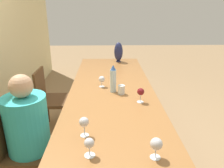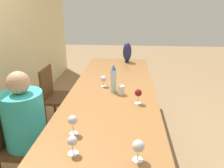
{
  "view_description": "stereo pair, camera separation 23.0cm",
  "coord_description": "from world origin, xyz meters",
  "px_view_note": "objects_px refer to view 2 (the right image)",
  "views": [
    {
      "loc": [
        -2.09,
        0.06,
        1.67
      ],
      "look_at": [
        0.06,
        0.0,
        0.87
      ],
      "focal_mm": 35.0,
      "sensor_mm": 36.0,
      "label": 1
    },
    {
      "loc": [
        -2.09,
        -0.17,
        1.67
      ],
      "look_at": [
        0.06,
        0.0,
        0.87
      ],
      "focal_mm": 35.0,
      "sensor_mm": 36.0,
      "label": 2
    }
  ],
  "objects_px": {
    "wine_glass_3": "(72,142)",
    "person_near": "(27,129)",
    "chair_near": "(21,141)",
    "wine_glass_4": "(138,93)",
    "chair_far": "(57,95)",
    "wine_glass_2": "(104,79)",
    "wine_glass_0": "(73,121)",
    "vase": "(127,52)",
    "water_tumbler": "(121,90)",
    "water_bottle": "(113,79)",
    "wine_glass_1": "(138,147)"
  },
  "relations": [
    {
      "from": "person_near",
      "to": "wine_glass_4",
      "type": "bearing_deg",
      "value": -73.85
    },
    {
      "from": "wine_glass_1",
      "to": "person_near",
      "type": "height_order",
      "value": "person_near"
    },
    {
      "from": "water_bottle",
      "to": "chair_near",
      "type": "bearing_deg",
      "value": 124.47
    },
    {
      "from": "water_bottle",
      "to": "wine_glass_3",
      "type": "relative_size",
      "value": 2.36
    },
    {
      "from": "vase",
      "to": "chair_near",
      "type": "bearing_deg",
      "value": 152.88
    },
    {
      "from": "water_bottle",
      "to": "wine_glass_2",
      "type": "distance_m",
      "value": 0.2
    },
    {
      "from": "wine_glass_2",
      "to": "chair_far",
      "type": "height_order",
      "value": "wine_glass_2"
    },
    {
      "from": "wine_glass_0",
      "to": "wine_glass_1",
      "type": "xyz_separation_m",
      "value": [
        -0.25,
        -0.46,
        -0.01
      ]
    },
    {
      "from": "wine_glass_3",
      "to": "person_near",
      "type": "relative_size",
      "value": 0.11
    },
    {
      "from": "vase",
      "to": "wine_glass_2",
      "type": "distance_m",
      "value": 1.16
    },
    {
      "from": "wine_glass_3",
      "to": "person_near",
      "type": "height_order",
      "value": "person_near"
    },
    {
      "from": "vase",
      "to": "chair_near",
      "type": "relative_size",
      "value": 0.37
    },
    {
      "from": "water_bottle",
      "to": "vase",
      "type": "bearing_deg",
      "value": -5.6
    },
    {
      "from": "water_tumbler",
      "to": "wine_glass_4",
      "type": "distance_m",
      "value": 0.27
    },
    {
      "from": "wine_glass_4",
      "to": "person_near",
      "type": "bearing_deg",
      "value": 106.15
    },
    {
      "from": "water_bottle",
      "to": "vase",
      "type": "relative_size",
      "value": 0.95
    },
    {
      "from": "wine_glass_2",
      "to": "wine_glass_3",
      "type": "xyz_separation_m",
      "value": [
        -1.21,
        0.05,
        0.0
      ]
    },
    {
      "from": "wine_glass_3",
      "to": "wine_glass_4",
      "type": "bearing_deg",
      "value": -29.12
    },
    {
      "from": "water_bottle",
      "to": "water_tumbler",
      "type": "height_order",
      "value": "water_bottle"
    },
    {
      "from": "water_bottle",
      "to": "wine_glass_1",
      "type": "height_order",
      "value": "water_bottle"
    },
    {
      "from": "vase",
      "to": "wine_glass_3",
      "type": "relative_size",
      "value": 2.49
    },
    {
      "from": "vase",
      "to": "person_near",
      "type": "xyz_separation_m",
      "value": [
        -1.84,
        0.86,
        -0.32
      ]
    },
    {
      "from": "chair_far",
      "to": "person_near",
      "type": "height_order",
      "value": "person_near"
    },
    {
      "from": "wine_glass_4",
      "to": "chair_near",
      "type": "distance_m",
      "value": 1.18
    },
    {
      "from": "wine_glass_0",
      "to": "chair_near",
      "type": "bearing_deg",
      "value": 65.03
    },
    {
      "from": "chair_far",
      "to": "vase",
      "type": "bearing_deg",
      "value": -50.7
    },
    {
      "from": "wine_glass_4",
      "to": "chair_far",
      "type": "height_order",
      "value": "wine_glass_4"
    },
    {
      "from": "water_bottle",
      "to": "chair_near",
      "type": "height_order",
      "value": "water_bottle"
    },
    {
      "from": "wine_glass_0",
      "to": "chair_near",
      "type": "height_order",
      "value": "wine_glass_0"
    },
    {
      "from": "wine_glass_0",
      "to": "wine_glass_4",
      "type": "bearing_deg",
      "value": -41.2
    },
    {
      "from": "wine_glass_0",
      "to": "chair_far",
      "type": "bearing_deg",
      "value": 23.54
    },
    {
      "from": "wine_glass_4",
      "to": "water_tumbler",
      "type": "bearing_deg",
      "value": 39.66
    },
    {
      "from": "chair_far",
      "to": "wine_glass_0",
      "type": "bearing_deg",
      "value": -156.46
    },
    {
      "from": "wine_glass_3",
      "to": "water_tumbler",
      "type": "bearing_deg",
      "value": -15.01
    },
    {
      "from": "wine_glass_0",
      "to": "person_near",
      "type": "distance_m",
      "value": 0.63
    },
    {
      "from": "wine_glass_0",
      "to": "wine_glass_4",
      "type": "height_order",
      "value": "wine_glass_0"
    },
    {
      "from": "wine_glass_2",
      "to": "wine_glass_4",
      "type": "distance_m",
      "value": 0.57
    },
    {
      "from": "wine_glass_2",
      "to": "chair_far",
      "type": "distance_m",
      "value": 0.86
    },
    {
      "from": "wine_glass_3",
      "to": "chair_near",
      "type": "xyz_separation_m",
      "value": [
        0.5,
        0.64,
        -0.38
      ]
    },
    {
      "from": "wine_glass_1",
      "to": "person_near",
      "type": "relative_size",
      "value": 0.12
    },
    {
      "from": "vase",
      "to": "chair_far",
      "type": "distance_m",
      "value": 1.3
    },
    {
      "from": "vase",
      "to": "wine_glass_4",
      "type": "xyz_separation_m",
      "value": [
        -1.55,
        -0.13,
        -0.06
      ]
    },
    {
      "from": "wine_glass_1",
      "to": "wine_glass_3",
      "type": "relative_size",
      "value": 1.1
    },
    {
      "from": "wine_glass_1",
      "to": "person_near",
      "type": "bearing_deg",
      "value": 61.46
    },
    {
      "from": "wine_glass_2",
      "to": "wine_glass_4",
      "type": "xyz_separation_m",
      "value": [
        -0.42,
        -0.38,
        0.02
      ]
    },
    {
      "from": "water_bottle",
      "to": "chair_far",
      "type": "xyz_separation_m",
      "value": [
        0.51,
        0.82,
        -0.44
      ]
    },
    {
      "from": "vase",
      "to": "wine_glass_3",
      "type": "xyz_separation_m",
      "value": [
        -2.33,
        0.31,
        -0.07
      ]
    },
    {
      "from": "chair_near",
      "to": "person_near",
      "type": "xyz_separation_m",
      "value": [
        0.0,
        -0.08,
        0.13
      ]
    },
    {
      "from": "wine_glass_1",
      "to": "water_tumbler",
      "type": "bearing_deg",
      "value": 8.13
    },
    {
      "from": "wine_glass_0",
      "to": "wine_glass_1",
      "type": "relative_size",
      "value": 1.06
    }
  ]
}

